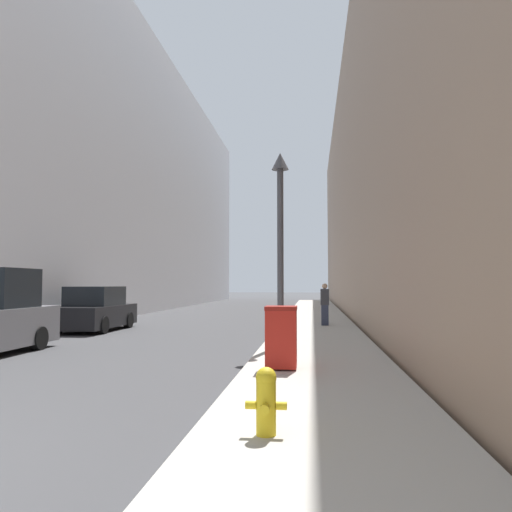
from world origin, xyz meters
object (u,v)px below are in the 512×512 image
at_px(parked_sedan_near, 95,311).
at_px(pedestrian_on_sidewalk, 325,304).
at_px(fire_hydrant, 266,399).
at_px(lamppost, 280,229).
at_px(trash_bin, 281,337).

distance_m(parked_sedan_near, pedestrian_on_sidewalk, 9.05).
bearing_deg(pedestrian_on_sidewalk, fire_hydrant, -93.88).
distance_m(fire_hydrant, pedestrian_on_sidewalk, 14.77).
height_order(lamppost, pedestrian_on_sidewalk, lamppost).
distance_m(fire_hydrant, trash_bin, 4.32).
bearing_deg(pedestrian_on_sidewalk, trash_bin, -96.03).
distance_m(trash_bin, lamppost, 4.36).
xyz_separation_m(fire_hydrant, pedestrian_on_sidewalk, (1.00, 14.73, 0.45)).
distance_m(trash_bin, parked_sedan_near, 11.69).
height_order(fire_hydrant, pedestrian_on_sidewalk, pedestrian_on_sidewalk).
bearing_deg(lamppost, pedestrian_on_sidewalk, 78.95).
bearing_deg(lamppost, parked_sedan_near, 145.57).
xyz_separation_m(parked_sedan_near, pedestrian_on_sidewalk, (8.89, 1.70, 0.21)).
bearing_deg(fire_hydrant, pedestrian_on_sidewalk, 86.12).
xyz_separation_m(lamppost, pedestrian_on_sidewalk, (1.34, 6.87, -2.29)).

